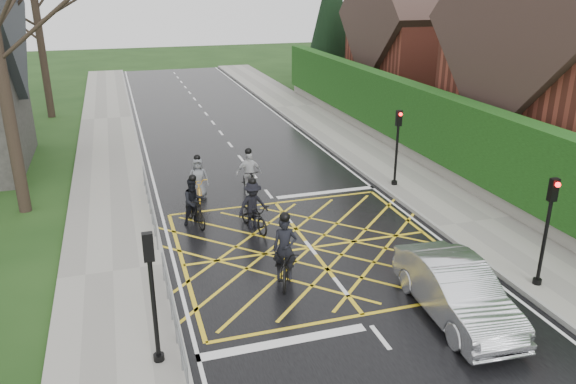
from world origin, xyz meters
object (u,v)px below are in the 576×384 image
car (456,291)px  cyclist_rear (286,258)px  cyclist_back (194,206)px  cyclist_mid (253,211)px  cyclist_lead (199,183)px  cyclist_front (249,178)px

car → cyclist_rear: bearing=143.1°
cyclist_back → car: cyclist_back is taller
cyclist_back → car: size_ratio=0.43×
cyclist_mid → cyclist_lead: (-1.33, 3.41, -0.06)m
cyclist_front → cyclist_lead: cyclist_front is taller
cyclist_front → cyclist_rear: bearing=-97.0°
cyclist_front → cyclist_lead: 1.97m
car → cyclist_front: bearing=110.1°
cyclist_rear → cyclist_mid: cyclist_rear is taller
cyclist_lead → car: bearing=-57.8°
cyclist_lead → cyclist_front: bearing=0.7°
cyclist_rear → car: cyclist_rear is taller
cyclist_front → cyclist_mid: bearing=-103.0°
cyclist_rear → cyclist_front: size_ratio=1.16×
cyclist_rear → cyclist_lead: bearing=119.6°
cyclist_mid → car: 7.55m
cyclist_back → cyclist_mid: 2.09m
cyclist_rear → cyclist_lead: 7.19m
car → cyclist_back: bearing=128.9°
car → cyclist_lead: bearing=119.5°
cyclist_back → cyclist_mid: (1.85, -0.97, -0.02)m
cyclist_back → cyclist_front: (2.48, 2.25, 0.02)m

